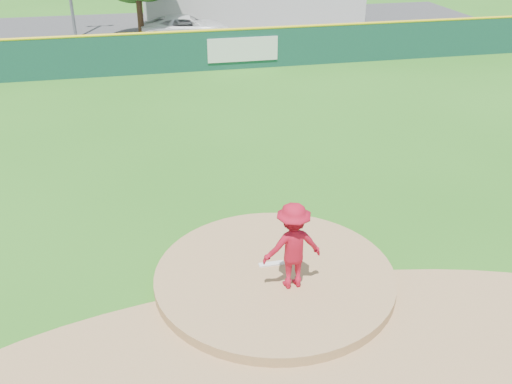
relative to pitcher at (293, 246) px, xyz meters
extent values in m
plane|color=#286B19|center=(-0.25, 0.53, -1.26)|extent=(120.00, 120.00, 0.00)
cylinder|color=#9E774C|center=(-0.25, 0.53, -1.26)|extent=(5.50, 5.50, 0.50)
cube|color=white|center=(-0.25, 0.83, -0.99)|extent=(0.60, 0.15, 0.04)
cylinder|color=#9E774C|center=(-0.25, -2.47, -1.25)|extent=(15.40, 15.40, 0.01)
cube|color=#38383A|center=(-0.25, 27.53, -1.25)|extent=(44.00, 16.00, 0.02)
imported|color=#A60E24|center=(0.00, 0.00, 0.00)|extent=(1.34, 0.83, 2.01)
imported|color=white|center=(0.44, 25.50, -0.49)|extent=(5.45, 2.60, 1.50)
cube|color=white|center=(2.55, 18.45, -0.26)|extent=(3.60, 0.04, 1.20)
cube|color=#144338|center=(-0.25, 18.53, -0.26)|extent=(40.00, 0.10, 2.00)
cylinder|color=yellow|center=(-0.25, 18.53, 0.74)|extent=(40.00, 0.14, 0.14)
cylinder|color=#382314|center=(-2.25, 25.53, 0.04)|extent=(0.36, 0.36, 2.60)
camera|label=1|loc=(-2.96, -9.86, 6.65)|focal=40.00mm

